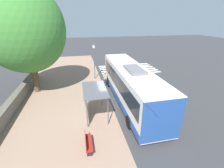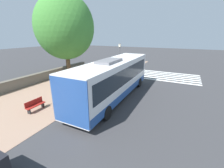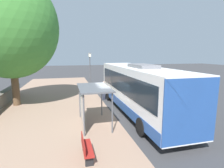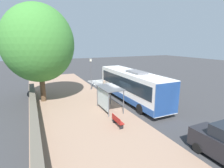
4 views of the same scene
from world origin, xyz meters
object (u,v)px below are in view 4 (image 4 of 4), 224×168
(bus_shelter, at_px, (108,91))
(street_lamp_near, at_px, (91,71))
(shade_tree, at_px, (39,44))
(pedestrian, at_px, (104,86))
(bus, at_px, (132,85))
(bench, at_px, (117,121))

(bus_shelter, distance_m, street_lamp_near, 8.60)
(bus_shelter, height_order, shade_tree, shade_tree)
(street_lamp_near, bearing_deg, shade_tree, -158.23)
(bus_shelter, xyz_separation_m, pedestrian, (1.98, 5.74, -0.95))
(pedestrian, relative_size, street_lamp_near, 0.39)
(bus, relative_size, shade_tree, 1.08)
(street_lamp_near, bearing_deg, pedestrian, -71.35)
(bus_shelter, bearing_deg, pedestrian, 71.02)
(pedestrian, distance_m, shade_tree, 9.38)
(bus, relative_size, bench, 7.74)
(pedestrian, height_order, bench, pedestrian)
(pedestrian, distance_m, street_lamp_near, 3.34)
(bench, distance_m, street_lamp_near, 12.31)
(bench, height_order, shade_tree, shade_tree)
(bus, relative_size, street_lamp_near, 2.55)
(bus, xyz_separation_m, pedestrian, (-1.60, 4.32, -0.83))
(pedestrian, height_order, shade_tree, shade_tree)
(bus_shelter, relative_size, pedestrian, 1.82)
(bus, xyz_separation_m, bench, (-4.30, -4.89, -1.42))
(bus_shelter, height_order, pedestrian, bus_shelter)
(bus, distance_m, street_lamp_near, 7.57)
(pedestrian, height_order, street_lamp_near, street_lamp_near)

